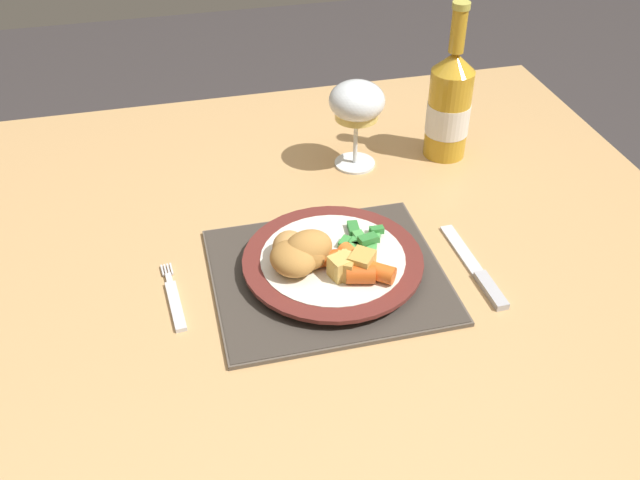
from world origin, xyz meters
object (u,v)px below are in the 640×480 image
(dining_table, at_px, (315,294))
(dinner_plate, at_px, (333,262))
(bottle, at_px, (449,105))
(wine_glass, at_px, (357,105))
(fork, at_px, (174,301))
(table_knife, at_px, (478,272))

(dining_table, bearing_deg, dinner_plate, -82.56)
(dining_table, xyz_separation_m, bottle, (0.27, 0.19, 0.18))
(wine_glass, bearing_deg, fork, -139.81)
(dining_table, height_order, table_knife, table_knife)
(dining_table, relative_size, wine_glass, 7.70)
(fork, relative_size, table_knife, 0.73)
(dining_table, distance_m, table_knife, 0.25)
(fork, relative_size, bottle, 0.52)
(fork, height_order, bottle, bottle)
(dining_table, distance_m, dinner_plate, 0.13)
(table_knife, height_order, bottle, bottle)
(table_knife, bearing_deg, fork, 174.16)
(fork, bearing_deg, table_knife, -5.84)
(dining_table, relative_size, dinner_plate, 4.66)
(fork, xyz_separation_m, bottle, (0.47, 0.26, 0.09))
(dinner_plate, distance_m, table_knife, 0.19)
(dining_table, bearing_deg, fork, -159.75)
(dining_table, xyz_separation_m, table_knife, (0.20, -0.11, 0.10))
(fork, height_order, table_knife, table_knife)
(dinner_plate, bearing_deg, table_knife, -14.84)
(wine_glass, bearing_deg, dining_table, -120.58)
(dinner_plate, height_order, wine_glass, wine_glass)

